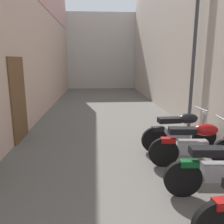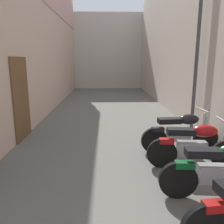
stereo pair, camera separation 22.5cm
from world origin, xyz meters
name	(u,v)px [view 1 (the left image)]	position (x,y,z in m)	size (l,w,h in m)	color
ground_plane	(112,139)	(0.00, 7.65, 0.00)	(35.29, 35.29, 0.00)	#66635E
building_left	(22,5)	(-2.68, 9.60, 3.81)	(0.45, 19.29, 7.57)	beige
building_right	(188,28)	(2.69, 9.64, 3.16)	(0.45, 19.29, 6.32)	beige
building_far_end	(101,52)	(0.00, 20.29, 2.74)	(7.98, 2.00, 5.47)	beige
motorcycle_sixth	(196,143)	(1.55, 5.83, 0.50)	(1.85, 0.58, 1.04)	black
motorcycle_seventh	(180,130)	(1.55, 6.71, 0.50)	(1.85, 0.58, 1.04)	black
street_lamp	(192,35)	(2.25, 8.14, 2.79)	(0.79, 0.18, 4.79)	#47474C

